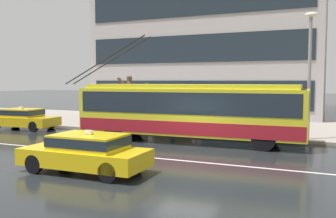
{
  "coord_description": "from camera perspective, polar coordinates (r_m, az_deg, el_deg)",
  "views": [
    {
      "loc": [
        5.37,
        -13.93,
        3.0
      ],
      "look_at": [
        -2.28,
        3.57,
        1.53
      ],
      "focal_mm": 39.4,
      "sensor_mm": 36.0,
      "label": 1
    }
  ],
  "objects": [
    {
      "name": "pedestrian_approaching_curb",
      "position": [
        21.71,
        0.52,
        1.17
      ],
      "size": [
        1.27,
        1.27,
        2.01
      ],
      "color": "navy",
      "rests_on": "sidewalk_slab"
    },
    {
      "name": "pedestrian_at_shelter",
      "position": [
        22.67,
        -3.57,
        -0.45
      ],
      "size": [
        0.38,
        0.38,
        1.61
      ],
      "color": "#4E4247",
      "rests_on": "sidewalk_slab"
    },
    {
      "name": "taxi_queued_behind_bus",
      "position": [
        24.57,
        -21.54,
        -1.27
      ],
      "size": [
        4.37,
        2.11,
        1.39
      ],
      "color": "gold",
      "rests_on": "ground_plane"
    },
    {
      "name": "ground_plane",
      "position": [
        15.23,
        2.5,
        -6.97
      ],
      "size": [
        160.0,
        160.0,
        0.0
      ],
      "primitive_type": "plane",
      "color": "#212528"
    },
    {
      "name": "lane_centre_line",
      "position": [
        14.14,
        0.74,
        -7.84
      ],
      "size": [
        72.0,
        0.14,
        0.01
      ],
      "primitive_type": "cube",
      "color": "silver",
      "rests_on": "ground_plane"
    },
    {
      "name": "trolleybus",
      "position": [
        18.09,
        3.29,
        -0.18
      ],
      "size": [
        12.61,
        2.9,
        5.29
      ],
      "color": "yellow",
      "rests_on": "ground_plane"
    },
    {
      "name": "bus_shelter",
      "position": [
        22.27,
        0.41,
        1.63
      ],
      "size": [
        3.89,
        1.58,
        2.39
      ],
      "color": "gray",
      "rests_on": "sidewalk_slab"
    },
    {
      "name": "street_tree_bare",
      "position": [
        24.65,
        -6.03,
        1.91
      ],
      "size": [
        2.05,
        1.41,
        3.15
      ],
      "color": "brown",
      "rests_on": "sidewalk_slab"
    },
    {
      "name": "pedestrian_walking_past",
      "position": [
        23.07,
        0.53,
        1.25
      ],
      "size": [
        1.19,
        1.19,
        1.95
      ],
      "color": "#20234F",
      "rests_on": "sidewalk_slab"
    },
    {
      "name": "sidewalk_slab",
      "position": [
        24.29,
        10.67,
        -2.6
      ],
      "size": [
        80.0,
        10.0,
        0.14
      ],
      "primitive_type": "cube",
      "color": "gray",
      "rests_on": "ground_plane"
    },
    {
      "name": "taxi_oncoming_near",
      "position": [
        12.42,
        -12.54,
        -6.37
      ],
      "size": [
        4.26,
        1.84,
        1.39
      ],
      "color": "yellow",
      "rests_on": "ground_plane"
    },
    {
      "name": "street_lamp",
      "position": [
        19.23,
        21.07,
        6.51
      ],
      "size": [
        0.6,
        0.32,
        6.14
      ],
      "color": "gray",
      "rests_on": "sidewalk_slab"
    }
  ]
}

